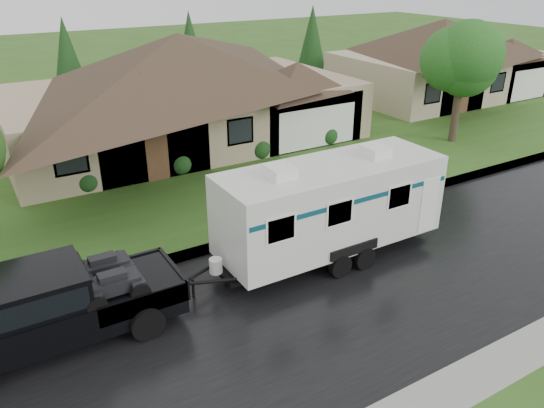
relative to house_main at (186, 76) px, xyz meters
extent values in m
plane|color=#32581B|center=(-2.29, -13.84, -3.59)|extent=(140.00, 140.00, 0.00)
cube|color=black|center=(-2.29, -15.84, -3.59)|extent=(140.00, 8.00, 0.01)
cube|color=gray|center=(-2.29, -11.59, -3.52)|extent=(140.00, 0.50, 0.15)
cube|color=#32581B|center=(-2.29, 1.16, -3.52)|extent=(140.00, 26.00, 0.15)
cube|color=#9C8769|center=(-0.29, 0.16, -1.94)|extent=(18.00, 10.00, 3.00)
pyramid|color=#3C2A21|center=(-0.29, 0.16, 2.16)|extent=(19.44, 10.80, 2.60)
cube|color=#9C8769|center=(5.11, -2.84, -2.09)|extent=(5.76, 4.00, 2.70)
cube|color=tan|center=(19.71, 0.66, -1.94)|extent=(14.00, 9.00, 3.00)
pyramid|color=#3C2A21|center=(19.71, 0.66, 1.86)|extent=(15.12, 9.72, 2.30)
cube|color=tan|center=(23.91, -1.84, -2.09)|extent=(4.48, 4.00, 2.70)
cylinder|color=#382B1E|center=(12.11, -7.63, -2.10)|extent=(0.42, 0.42, 2.69)
sphere|color=#2D7024|center=(12.11, -7.63, 0.84)|extent=(3.71, 3.71, 3.71)
sphere|color=#143814|center=(-6.59, -4.54, -2.94)|extent=(1.00, 1.00, 1.00)
sphere|color=#143814|center=(-2.39, -4.54, -2.94)|extent=(1.00, 1.00, 1.00)
sphere|color=#143814|center=(1.81, -4.54, -2.94)|extent=(1.00, 1.00, 1.00)
sphere|color=#143814|center=(6.01, -4.54, -2.94)|extent=(1.00, 1.00, 1.00)
cube|color=black|center=(-9.58, -13.93, -2.75)|extent=(6.47, 2.16, 0.93)
cube|color=black|center=(-10.01, -13.93, -1.92)|extent=(2.59, 2.03, 0.97)
cube|color=black|center=(-10.01, -13.93, -1.87)|extent=(2.37, 2.07, 0.59)
cube|color=black|center=(-7.53, -13.93, -2.53)|extent=(2.37, 2.05, 0.06)
cylinder|color=black|center=(-7.53, -14.98, -3.14)|extent=(0.91, 0.34, 0.91)
cylinder|color=black|center=(-7.53, -12.87, -3.14)|extent=(0.91, 0.34, 0.91)
cube|color=silver|center=(-0.88, -13.93, -1.68)|extent=(7.55, 2.59, 2.64)
cube|color=black|center=(-0.88, -13.93, -3.16)|extent=(7.98, 1.29, 0.15)
cube|color=#0B3D4E|center=(-0.88, -13.93, -1.10)|extent=(7.40, 2.61, 0.15)
cube|color=white|center=(-2.82, -13.93, -0.18)|extent=(0.75, 0.86, 0.34)
cube|color=white|center=(0.84, -13.93, -0.18)|extent=(0.75, 0.86, 0.34)
cylinder|color=black|center=(-1.37, -15.20, -3.21)|extent=(0.75, 0.26, 0.75)
cylinder|color=black|center=(-1.37, -12.66, -3.21)|extent=(0.75, 0.26, 0.75)
cylinder|color=black|center=(-0.40, -15.20, -3.21)|extent=(0.75, 0.26, 0.75)
cylinder|color=black|center=(-0.40, -12.66, -3.21)|extent=(0.75, 0.26, 0.75)
camera|label=1|loc=(-10.52, -26.33, 5.46)|focal=35.00mm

